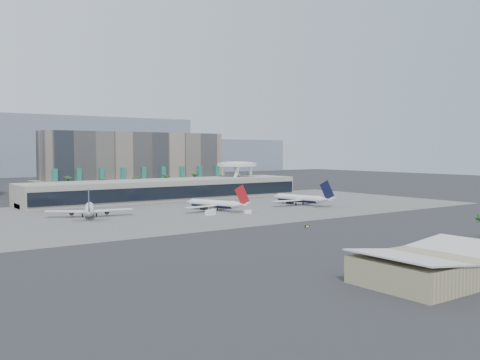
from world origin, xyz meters
TOP-DOWN VIEW (x-y plane):
  - ground at (0.00, 0.00)m, footprint 900.00×900.00m
  - apron_pad at (0.00, 55.00)m, footprint 260.00×130.00m
  - mountain_ridge at (27.88, 470.00)m, footprint 680.00×60.00m
  - hotel at (10.00, 174.41)m, footprint 140.00×30.00m
  - terminal at (0.00, 109.84)m, footprint 170.00×32.50m
  - saucer_structure at (55.00, 116.00)m, footprint 26.00×26.00m
  - palm_row at (7.00, 145.00)m, footprint 157.80×2.80m
  - hangar_left at (-45.00, -102.00)m, footprint 36.65×22.60m
  - airliner_left at (-67.17, 56.27)m, footprint 35.97×37.15m
  - airliner_centre at (-8.53, 44.90)m, footprint 35.49×36.68m
  - airliner_right at (43.46, 40.58)m, footprint 38.89×40.36m
  - service_vehicle_a at (-20.38, 30.45)m, footprint 5.54×4.02m
  - service_vehicle_b at (-3.43, 25.26)m, footprint 3.69×2.68m
  - taxiway_sign at (-11.98, -24.12)m, footprint 2.18×0.49m

SIDE VIEW (x-z plane):
  - ground at x=0.00m, z-range 0.00..0.00m
  - apron_pad at x=0.00m, z-range 0.00..0.06m
  - taxiway_sign at x=-11.98m, z-range 0.00..0.98m
  - service_vehicle_b at x=-3.43m, z-range 0.00..1.70m
  - service_vehicle_a at x=-20.38m, z-range 0.00..2.45m
  - hangar_left at x=-45.00m, z-range -0.58..6.98m
  - airliner_centre at x=-8.53m, z-range -3.27..9.91m
  - airliner_left at x=-67.17m, z-range -3.33..10.10m
  - airliner_right at x=43.46m, z-range -3.48..10.55m
  - terminal at x=0.00m, z-range -0.73..13.77m
  - palm_row at x=7.00m, z-range 3.95..17.05m
  - hotel at x=10.00m, z-range -4.19..37.81m
  - saucer_structure at x=55.00m, z-range 7.51..29.40m
  - mountain_ridge at x=27.88m, z-range -5.11..64.89m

